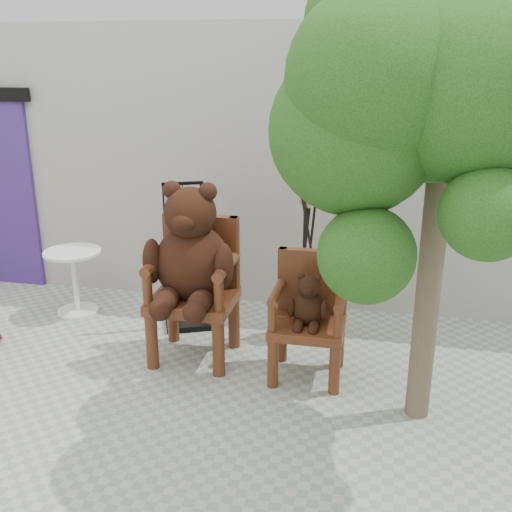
{
  "coord_description": "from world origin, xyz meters",
  "views": [
    {
      "loc": [
        1.55,
        -3.56,
        2.68
      ],
      "look_at": [
        0.49,
        1.43,
        0.95
      ],
      "focal_mm": 42.0,
      "sensor_mm": 36.0,
      "label": 1
    }
  ],
  "objects_px": {
    "chair_small": "(309,308)",
    "chair_big": "(192,263)",
    "display_stand": "(186,273)",
    "tree": "(417,91)",
    "cafe_table": "(74,274)",
    "stool_bucket": "(308,275)"
  },
  "relations": [
    {
      "from": "cafe_table",
      "to": "stool_bucket",
      "type": "bearing_deg",
      "value": -0.72
    },
    {
      "from": "stool_bucket",
      "to": "tree",
      "type": "bearing_deg",
      "value": -57.58
    },
    {
      "from": "display_stand",
      "to": "stool_bucket",
      "type": "relative_size",
      "value": 1.04
    },
    {
      "from": "chair_big",
      "to": "tree",
      "type": "distance_m",
      "value": 2.43
    },
    {
      "from": "chair_small",
      "to": "chair_big",
      "type": "bearing_deg",
      "value": 175.3
    },
    {
      "from": "display_stand",
      "to": "stool_bucket",
      "type": "height_order",
      "value": "display_stand"
    },
    {
      "from": "stool_bucket",
      "to": "chair_small",
      "type": "bearing_deg",
      "value": -81.93
    },
    {
      "from": "chair_big",
      "to": "cafe_table",
      "type": "xyz_separation_m",
      "value": [
        -1.56,
        0.69,
        -0.48
      ]
    },
    {
      "from": "cafe_table",
      "to": "display_stand",
      "type": "relative_size",
      "value": 0.47
    },
    {
      "from": "chair_small",
      "to": "cafe_table",
      "type": "bearing_deg",
      "value": 163.54
    },
    {
      "from": "chair_small",
      "to": "tree",
      "type": "bearing_deg",
      "value": -37.76
    },
    {
      "from": "tree",
      "to": "cafe_table",
      "type": "bearing_deg",
      "value": 158.25
    },
    {
      "from": "stool_bucket",
      "to": "tree",
      "type": "xyz_separation_m",
      "value": [
        0.83,
        -1.3,
        1.81
      ]
    },
    {
      "from": "cafe_table",
      "to": "stool_bucket",
      "type": "distance_m",
      "value": 2.52
    },
    {
      "from": "display_stand",
      "to": "tree",
      "type": "distance_m",
      "value": 3.05
    },
    {
      "from": "cafe_table",
      "to": "tree",
      "type": "xyz_separation_m",
      "value": [
        3.34,
        -1.33,
        2.01
      ]
    },
    {
      "from": "chair_small",
      "to": "display_stand",
      "type": "bearing_deg",
      "value": 152.5
    },
    {
      "from": "chair_small",
      "to": "display_stand",
      "type": "relative_size",
      "value": 0.72
    },
    {
      "from": "stool_bucket",
      "to": "tree",
      "type": "distance_m",
      "value": 2.37
    },
    {
      "from": "tree",
      "to": "display_stand",
      "type": "bearing_deg",
      "value": 148.64
    },
    {
      "from": "chair_big",
      "to": "chair_small",
      "type": "distance_m",
      "value": 1.11
    },
    {
      "from": "chair_small",
      "to": "display_stand",
      "type": "xyz_separation_m",
      "value": [
        -1.33,
        0.69,
        -0.03
      ]
    }
  ]
}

